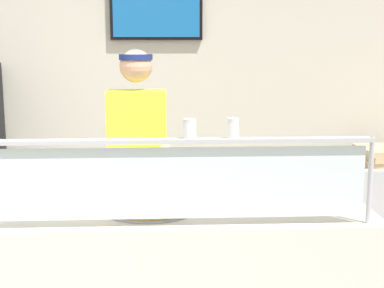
{
  "coord_description": "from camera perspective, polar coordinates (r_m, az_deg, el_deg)",
  "views": [
    {
      "loc": [
        1.01,
        -2.45,
        1.81
      ],
      "look_at": [
        1.15,
        0.41,
        1.28
      ],
      "focal_mm": 52.09,
      "sensor_mm": 36.0,
      "label": 1
    }
  ],
  "objects": [
    {
      "name": "pizza_server",
      "position": [
        2.9,
        -4.96,
        -6.0
      ],
      "size": [
        0.08,
        0.28,
        0.01
      ],
      "primitive_type": "cube",
      "rotation": [
        0.0,
        0.0,
        -0.0
      ],
      "color": "#ADAFB7",
      "rests_on": "pizza_tray"
    },
    {
      "name": "parmesan_shaker",
      "position": [
        2.54,
        -0.25,
        1.43
      ],
      "size": [
        0.06,
        0.06,
        0.09
      ],
      "color": "white",
      "rests_on": "sneeze_guard"
    },
    {
      "name": "pepper_flake_shaker",
      "position": [
        2.56,
        4.22,
        1.48
      ],
      "size": [
        0.06,
        0.06,
        0.09
      ],
      "color": "white",
      "rests_on": "sneeze_guard"
    },
    {
      "name": "pizza_tray",
      "position": [
        2.92,
        -4.38,
        -6.3
      ],
      "size": [
        0.51,
        0.51,
        0.04
      ],
      "color": "#9EA0A8",
      "rests_on": "serving_counter"
    },
    {
      "name": "prep_shelf",
      "position": [
        4.95,
        19.01,
        -6.54
      ],
      "size": [
        0.7,
        0.55,
        0.82
      ],
      "primitive_type": "cube",
      "color": "#B7BABF",
      "rests_on": "ground"
    },
    {
      "name": "shop_rear_unit",
      "position": [
        4.89,
        -2.56,
        5.16
      ],
      "size": [
        6.48,
        0.13,
        2.7
      ],
      "color": "beige",
      "rests_on": "ground"
    },
    {
      "name": "worker_figure",
      "position": [
        3.67,
        -5.52,
        -2.24
      ],
      "size": [
        0.41,
        0.5,
        1.76
      ],
      "color": "#23232D",
      "rests_on": "ground"
    },
    {
      "name": "sneeze_guard",
      "position": [
        2.58,
        -2.13,
        -2.77
      ],
      "size": [
        1.91,
        0.06,
        0.42
      ],
      "color": "#B2B5BC",
      "rests_on": "serving_counter"
    }
  ]
}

